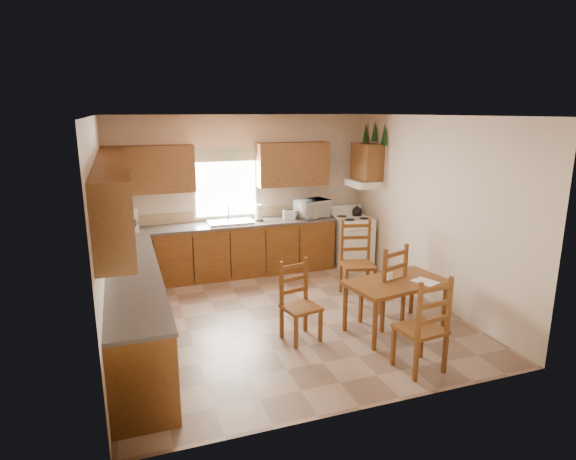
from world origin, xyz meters
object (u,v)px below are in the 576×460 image
object	(u,v)px
microwave	(313,209)
chair_far_left	(301,302)
chair_near_left	(421,323)
chair_far_right	(358,260)
dining_table	(395,306)
chair_near_right	(383,284)
stove	(352,243)

from	to	relation	value
microwave	chair_far_left	xyz separation A→B (m)	(-1.22, -2.62, -0.59)
chair_near_left	chair_far_right	size ratio (longest dim) A/B	0.95
microwave	chair_near_left	bearing A→B (deg)	-109.87
dining_table	chair_near_right	bearing A→B (deg)	92.10
dining_table	chair_far_left	xyz separation A→B (m)	(-1.23, 0.15, 0.16)
chair_far_left	chair_near_right	bearing A→B (deg)	-7.39
chair_near_left	chair_near_right	size ratio (longest dim) A/B	0.99
stove	chair_near_right	bearing A→B (deg)	-105.41
chair_near_right	chair_near_left	bearing A→B (deg)	60.83
microwave	chair_far_right	xyz separation A→B (m)	(0.11, -1.55, -0.50)
chair_near_right	chair_far_right	xyz separation A→B (m)	(0.14, 0.97, 0.03)
stove	microwave	distance (m)	0.97
dining_table	chair_far_left	bearing A→B (deg)	163.74
microwave	chair_near_right	size ratio (longest dim) A/B	0.48
dining_table	stove	bearing A→B (deg)	65.53
stove	chair_near_left	world-z (taller)	chair_near_left
chair_near_right	chair_far_left	world-z (taller)	chair_near_right
microwave	chair_near_right	distance (m)	2.58
stove	dining_table	world-z (taller)	stove
chair_far_right	microwave	bearing A→B (deg)	107.46
chair_near_right	chair_far_left	size ratio (longest dim) A/B	1.11
dining_table	chair_far_right	xyz separation A→B (m)	(0.09, 1.21, 0.24)
chair_near_left	chair_far_left	bearing A→B (deg)	-54.21
dining_table	chair_far_left	size ratio (longest dim) A/B	1.27
chair_near_left	dining_table	bearing A→B (deg)	-112.26
microwave	chair_near_right	bearing A→B (deg)	-106.72
stove	microwave	xyz separation A→B (m)	(-0.70, 0.21, 0.63)
stove	dining_table	size ratio (longest dim) A/B	0.71
chair_near_right	dining_table	bearing A→B (deg)	83.04
chair_near_left	chair_far_right	world-z (taller)	chair_far_right
stove	chair_near_left	distance (m)	3.61
microwave	chair_far_right	size ratio (longest dim) A/B	0.46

